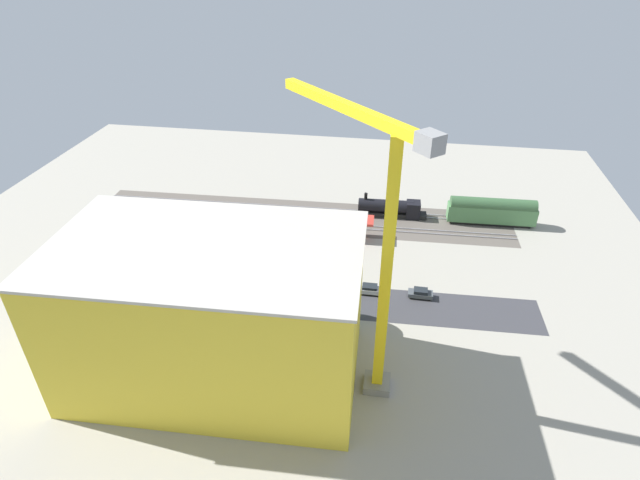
# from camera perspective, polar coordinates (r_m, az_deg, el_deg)

# --- Properties ---
(ground_plane) EXTENTS (145.59, 145.59, 0.00)m
(ground_plane) POSITION_cam_1_polar(r_m,az_deg,el_deg) (93.65, -4.78, -3.99)
(ground_plane) COLOR #9E998C
(ground_plane) RESTS_ON ground
(rail_bed) EXTENTS (91.41, 17.58, 0.01)m
(rail_bed) POSITION_cam_1_polar(r_m,az_deg,el_deg) (112.28, -2.15, 2.67)
(rail_bed) COLOR #5B544C
(rail_bed) RESTS_ON ground
(street_asphalt) EXTENTS (91.23, 11.84, 0.01)m
(street_asphalt) POSITION_cam_1_polar(r_m,az_deg,el_deg) (89.03, -5.66, -6.20)
(street_asphalt) COLOR #38383D
(street_asphalt) RESTS_ON ground
(track_rails) EXTENTS (90.95, 11.15, 0.12)m
(track_rails) POSITION_cam_1_polar(r_m,az_deg,el_deg) (112.19, -2.15, 2.75)
(track_rails) COLOR #9E9EA8
(track_rails) RESTS_ON ground
(platform_canopy_near) EXTENTS (48.68, 5.54, 4.33)m
(platform_canopy_near) POSITION_cam_1_polar(r_m,az_deg,el_deg) (105.66, -7.24, 2.94)
(platform_canopy_near) COLOR #B73328
(platform_canopy_near) RESTS_ON ground
(locomotive) EXTENTS (14.95, 3.31, 5.19)m
(locomotive) POSITION_cam_1_polar(r_m,az_deg,el_deg) (112.60, 8.12, 3.52)
(locomotive) COLOR black
(locomotive) RESTS_ON ground
(passenger_coach) EXTENTS (18.39, 3.63, 5.94)m
(passenger_coach) POSITION_cam_1_polar(r_m,az_deg,el_deg) (113.96, 18.67, 3.14)
(passenger_coach) COLOR black
(passenger_coach) RESTS_ON ground
(parked_car_0) EXTENTS (4.20, 1.90, 1.64)m
(parked_car_0) POSITION_cam_1_polar(r_m,az_deg,el_deg) (89.51, 11.17, -5.92)
(parked_car_0) COLOR black
(parked_car_0) RESTS_ON ground
(parked_car_1) EXTENTS (4.59, 1.89, 1.60)m
(parked_car_1) POSITION_cam_1_polar(r_m,az_deg,el_deg) (89.18, 5.57, -5.54)
(parked_car_1) COLOR black
(parked_car_1) RESTS_ON ground
(parked_car_2) EXTENTS (4.15, 1.92, 1.65)m
(parked_car_2) POSITION_cam_1_polar(r_m,az_deg,el_deg) (89.91, 0.27, -5.01)
(parked_car_2) COLOR black
(parked_car_2) RESTS_ON ground
(parked_car_3) EXTENTS (4.16, 1.82, 1.75)m
(parked_car_3) POSITION_cam_1_polar(r_m,az_deg,el_deg) (91.08, -4.96, -4.56)
(parked_car_3) COLOR black
(parked_car_3) RESTS_ON ground
(parked_car_4) EXTENTS (4.40, 1.84, 1.73)m
(parked_car_4) POSITION_cam_1_polar(r_m,az_deg,el_deg) (92.92, -10.04, -4.17)
(parked_car_4) COLOR black
(parked_car_4) RESTS_ON ground
(parked_car_5) EXTENTS (4.55, 2.19, 1.60)m
(parked_car_5) POSITION_cam_1_polar(r_m,az_deg,el_deg) (95.71, -14.66, -3.66)
(parked_car_5) COLOR black
(parked_car_5) RESTS_ON ground
(parked_car_6) EXTENTS (4.28, 1.79, 1.66)m
(parked_car_6) POSITION_cam_1_polar(r_m,az_deg,el_deg) (99.49, -19.45, -3.05)
(parked_car_6) COLOR black
(parked_car_6) RESTS_ON ground
(construction_building) EXTENTS (39.39, 23.58, 20.69)m
(construction_building) POSITION_cam_1_polar(r_m,az_deg,el_deg) (70.22, -11.90, -8.08)
(construction_building) COLOR yellow
(construction_building) RESTS_ON ground
(construction_roof_slab) EXTENTS (40.00, 24.20, 0.40)m
(construction_roof_slab) POSITION_cam_1_polar(r_m,az_deg,el_deg) (64.11, -12.92, -0.81)
(construction_roof_slab) COLOR #B7B2A8
(construction_roof_slab) RESTS_ON construction_building
(tower_crane) EXTENTS (19.57, 20.86, 38.07)m
(tower_crane) POSITION_cam_1_polar(r_m,az_deg,el_deg) (60.73, 6.34, -0.26)
(tower_crane) COLOR gray
(tower_crane) RESTS_ON ground
(box_truck_0) EXTENTS (9.33, 3.32, 3.67)m
(box_truck_0) POSITION_cam_1_polar(r_m,az_deg,el_deg) (87.03, -7.16, -5.86)
(box_truck_0) COLOR black
(box_truck_0) RESTS_ON ground
(street_tree_0) EXTENTS (6.26, 6.26, 8.69)m
(street_tree_0) POSITION_cam_1_polar(r_m,az_deg,el_deg) (80.64, -2.20, -5.68)
(street_tree_0) COLOR brown
(street_tree_0) RESTS_ON ground
(street_tree_1) EXTENTS (4.45, 4.45, 7.32)m
(street_tree_1) POSITION_cam_1_polar(r_m,az_deg,el_deg) (85.36, -15.12, -4.96)
(street_tree_1) COLOR brown
(street_tree_1) RESTS_ON ground
(street_tree_2) EXTENTS (6.08, 6.08, 8.29)m
(street_tree_2) POSITION_cam_1_polar(r_m,az_deg,el_deg) (88.82, -18.51, -3.85)
(street_tree_2) COLOR brown
(street_tree_2) RESTS_ON ground
(street_tree_3) EXTENTS (4.34, 4.34, 6.25)m
(street_tree_3) POSITION_cam_1_polar(r_m,az_deg,el_deg) (84.50, -12.06, -5.76)
(street_tree_3) COLOR brown
(street_tree_3) RESTS_ON ground
(street_tree_4) EXTENTS (5.19, 5.19, 8.12)m
(street_tree_4) POSITION_cam_1_polar(r_m,az_deg,el_deg) (79.36, 2.28, -6.44)
(street_tree_4) COLOR brown
(street_tree_4) RESTS_ON ground
(street_tree_5) EXTENTS (5.61, 5.61, 7.67)m
(street_tree_5) POSITION_cam_1_polar(r_m,az_deg,el_deg) (80.61, 1.18, -6.30)
(street_tree_5) COLOR brown
(street_tree_5) RESTS_ON ground
(traffic_light) EXTENTS (0.50, 0.36, 6.32)m
(traffic_light) POSITION_cam_1_polar(r_m,az_deg,el_deg) (97.25, -17.78, -1.12)
(traffic_light) COLOR #333333
(traffic_light) RESTS_ON ground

